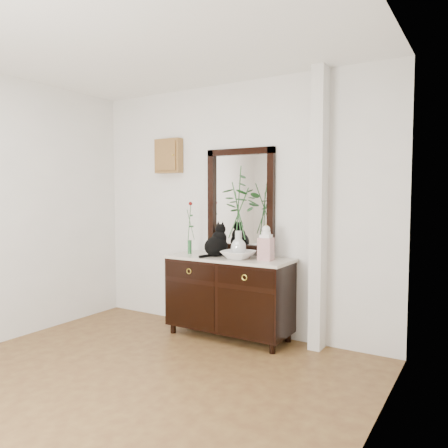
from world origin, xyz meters
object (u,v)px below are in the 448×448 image
Objects in this scene: lotus_bowl at (238,255)px; ginger_jar at (266,242)px; cat at (216,240)px; sideboard at (229,293)px.

lotus_bowl is 0.93× the size of ginger_jar.
lotus_bowl is at bearing 4.67° from cat.
sideboard is 4.01× the size of lotus_bowl.
cat reaches higher than lotus_bowl.
ginger_jar is at bearing 10.39° from lotus_bowl.
sideboard is 3.84× the size of cat.
sideboard is 3.73× the size of ginger_jar.
lotus_bowl is at bearing -169.61° from ginger_jar.
ginger_jar is (0.57, 0.01, 0.01)m from cat.
cat is at bearing -175.43° from sideboard.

